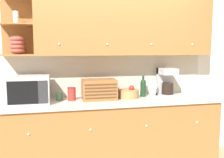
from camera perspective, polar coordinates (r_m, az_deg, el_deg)
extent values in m
plane|color=tan|center=(3.92, -0.73, -17.30)|extent=(24.00, 24.00, 0.00)
cube|color=white|center=(3.62, -0.86, 2.02)|extent=(5.23, 0.06, 2.60)
cube|color=#A36B38|center=(3.47, 0.34, -12.60)|extent=(2.83, 0.62, 0.90)
cube|color=beige|center=(3.33, 0.41, -5.06)|extent=(2.85, 0.65, 0.04)
sphere|color=white|center=(3.05, -18.52, -11.87)|extent=(0.03, 0.03, 0.03)
sphere|color=white|center=(3.05, -4.91, -11.49)|extent=(0.03, 0.03, 0.03)
sphere|color=white|center=(3.22, 7.90, -10.55)|extent=(0.03, 0.03, 0.03)
sphere|color=white|center=(3.52, 18.92, -9.33)|extent=(0.03, 0.03, 0.03)
cube|color=beige|center=(3.59, -0.74, 0.86)|extent=(2.83, 0.01, 0.58)
cube|color=#A36B38|center=(3.48, 3.27, 12.13)|extent=(2.41, 0.34, 0.81)
cube|color=#A36B38|center=(3.54, -20.66, 11.61)|extent=(0.42, 0.02, 0.81)
cube|color=#A36B38|center=(3.37, -20.75, 5.16)|extent=(0.42, 0.34, 0.02)
cube|color=#A36B38|center=(3.38, -21.03, 11.56)|extent=(0.42, 0.34, 0.02)
sphere|color=white|center=(3.16, -12.01, 7.82)|extent=(0.03, 0.03, 0.03)
sphere|color=white|center=(3.22, -1.12, 7.95)|extent=(0.03, 0.03, 0.03)
sphere|color=white|center=(3.40, 9.00, 7.82)|extent=(0.03, 0.03, 0.03)
sphere|color=white|center=(3.66, 17.89, 7.50)|extent=(0.03, 0.03, 0.03)
ellipsoid|color=#9E473D|center=(3.37, -20.79, 6.02)|extent=(0.18, 0.18, 0.08)
ellipsoid|color=#9E473D|center=(3.37, -20.82, 6.86)|extent=(0.18, 0.18, 0.08)
ellipsoid|color=#9E473D|center=(3.37, -20.86, 7.70)|extent=(0.18, 0.18, 0.08)
ellipsoid|color=#9E473D|center=(3.37, -20.90, 8.55)|extent=(0.18, 0.18, 0.08)
cylinder|color=silver|center=(3.38, -21.06, 12.33)|extent=(0.07, 0.07, 0.08)
cylinder|color=silver|center=(3.39, -21.12, 13.65)|extent=(0.07, 0.07, 0.08)
cube|color=silver|center=(3.25, -18.36, -2.33)|extent=(0.49, 0.42, 0.34)
cube|color=black|center=(3.05, -19.76, -2.98)|extent=(0.34, 0.01, 0.27)
cube|color=#2D2D33|center=(3.03, -15.46, -2.89)|extent=(0.11, 0.01, 0.27)
cylinder|color=#4C845B|center=(3.36, -12.03, -3.92)|extent=(0.09, 0.09, 0.09)
torus|color=#4C845B|center=(3.36, -11.19, -3.86)|extent=(0.01, 0.07, 0.07)
cylinder|color=#B22D28|center=(3.31, -9.20, -3.46)|extent=(0.10, 0.10, 0.16)
cylinder|color=maroon|center=(3.30, -9.23, -2.01)|extent=(0.11, 0.11, 0.01)
cube|color=#996033|center=(3.31, -2.98, -2.40)|extent=(0.45, 0.29, 0.27)
cube|color=#54351C|center=(3.19, -2.53, -4.35)|extent=(0.41, 0.01, 0.02)
cube|color=#54351C|center=(3.18, -2.54, -3.59)|extent=(0.41, 0.01, 0.02)
cube|color=#54351C|center=(3.17, -2.54, -2.82)|extent=(0.41, 0.01, 0.02)
cube|color=#54351C|center=(3.17, -2.55, -2.06)|extent=(0.41, 0.01, 0.02)
cube|color=#54351C|center=(3.16, -2.55, -1.28)|extent=(0.41, 0.01, 0.02)
cylinder|color=#A87F4C|center=(3.43, 3.82, -3.38)|extent=(0.28, 0.28, 0.12)
sphere|color=red|center=(3.41, 4.49, -2.07)|extent=(0.08, 0.08, 0.08)
cylinder|color=#19381E|center=(3.55, 7.11, -2.36)|extent=(0.08, 0.08, 0.20)
sphere|color=#19381E|center=(3.54, 7.14, -0.75)|extent=(0.08, 0.08, 0.08)
cylinder|color=#19381E|center=(3.53, 7.15, 0.19)|extent=(0.03, 0.03, 0.07)
cylinder|color=silver|center=(3.59, 9.76, -3.90)|extent=(0.07, 0.07, 0.01)
cylinder|color=silver|center=(3.59, 9.77, -3.23)|extent=(0.01, 0.01, 0.08)
ellipsoid|color=silver|center=(3.57, 9.80, -1.70)|extent=(0.08, 0.08, 0.11)
cube|color=#B7B7BC|center=(3.66, 12.42, -3.56)|extent=(0.22, 0.26, 0.03)
cylinder|color=black|center=(3.63, 12.59, -2.14)|extent=(0.17, 0.17, 0.16)
cube|color=#B7B7BC|center=(3.73, 11.83, -0.49)|extent=(0.22, 0.06, 0.40)
cube|color=#B7B7BC|center=(3.62, 12.56, 1.75)|extent=(0.22, 0.26, 0.09)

